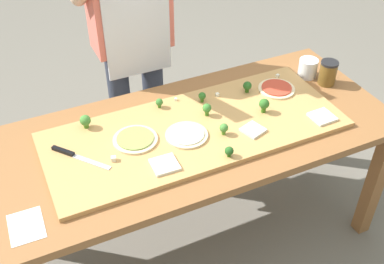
% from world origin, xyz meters
% --- Properties ---
extents(ground_plane, '(8.00, 8.00, 0.00)m').
position_xyz_m(ground_plane, '(0.00, 0.00, 0.00)').
color(ground_plane, '#6B665B').
extents(prep_table, '(1.89, 0.82, 0.75)m').
position_xyz_m(prep_table, '(0.00, 0.00, 0.67)').
color(prep_table, brown).
rests_on(prep_table, ground).
extents(cutting_board, '(1.37, 0.55, 0.02)m').
position_xyz_m(cutting_board, '(0.01, -0.01, 0.77)').
color(cutting_board, tan).
rests_on(cutting_board, prep_table).
extents(chefs_knife, '(0.20, 0.24, 0.02)m').
position_xyz_m(chefs_knife, '(-0.54, 0.03, 0.78)').
color(chefs_knife, '#B7BABF').
rests_on(chefs_knife, cutting_board).
extents(pizza_whole_tomato_red, '(0.18, 0.18, 0.02)m').
position_xyz_m(pizza_whole_tomato_red, '(0.51, 0.09, 0.78)').
color(pizza_whole_tomato_red, beige).
rests_on(pizza_whole_tomato_red, cutting_board).
extents(pizza_whole_white_garlic, '(0.19, 0.19, 0.02)m').
position_xyz_m(pizza_whole_white_garlic, '(-0.05, -0.05, 0.78)').
color(pizza_whole_white_garlic, beige).
rests_on(pizza_whole_white_garlic, cutting_board).
extents(pizza_whole_pesto_green, '(0.20, 0.20, 0.02)m').
position_xyz_m(pizza_whole_pesto_green, '(-0.27, 0.02, 0.78)').
color(pizza_whole_pesto_green, beige).
rests_on(pizza_whole_pesto_green, cutting_board).
extents(pizza_slice_far_right, '(0.11, 0.11, 0.01)m').
position_xyz_m(pizza_slice_far_right, '(0.58, -0.20, 0.78)').
color(pizza_slice_far_right, silver).
rests_on(pizza_slice_far_right, cutting_board).
extents(pizza_slice_far_left, '(0.11, 0.11, 0.01)m').
position_xyz_m(pizza_slice_far_left, '(-0.22, -0.19, 0.78)').
color(pizza_slice_far_left, silver).
rests_on(pizza_slice_far_left, cutting_board).
extents(pizza_slice_center, '(0.11, 0.11, 0.01)m').
position_xyz_m(pizza_slice_center, '(0.23, -0.14, 0.78)').
color(pizza_slice_center, silver).
rests_on(pizza_slice_center, cutting_board).
extents(broccoli_floret_center_right, '(0.05, 0.05, 0.07)m').
position_xyz_m(broccoli_floret_center_right, '(0.35, -0.04, 0.82)').
color(broccoli_floret_center_right, '#366618').
rests_on(broccoli_floret_center_right, cutting_board).
extents(broccoli_floret_front_left, '(0.04, 0.04, 0.06)m').
position_xyz_m(broccoli_floret_front_left, '(0.10, -0.11, 0.81)').
color(broccoli_floret_front_left, '#487A23').
rests_on(broccoli_floret_front_left, cutting_board).
extents(broccoli_floret_back_left, '(0.05, 0.05, 0.07)m').
position_xyz_m(broccoli_floret_back_left, '(-0.44, 0.20, 0.81)').
color(broccoli_floret_back_left, '#487A23').
rests_on(broccoli_floret_back_left, cutting_board).
extents(broccoli_floret_front_mid, '(0.04, 0.04, 0.05)m').
position_xyz_m(broccoli_floret_front_mid, '(0.12, 0.16, 0.81)').
color(broccoli_floret_front_mid, '#366618').
rests_on(broccoli_floret_front_mid, cutting_board).
extents(broccoli_floret_center_left, '(0.04, 0.04, 0.05)m').
position_xyz_m(broccoli_floret_center_left, '(0.05, -0.25, 0.80)').
color(broccoli_floret_center_left, '#2C5915').
rests_on(broccoli_floret_center_left, cutting_board).
extents(broccoli_floret_front_right, '(0.04, 0.04, 0.06)m').
position_xyz_m(broccoli_floret_front_right, '(0.10, 0.05, 0.82)').
color(broccoli_floret_front_right, '#3F7220').
rests_on(broccoli_floret_front_right, cutting_board).
extents(broccoli_floret_back_right, '(0.04, 0.04, 0.06)m').
position_xyz_m(broccoli_floret_back_right, '(0.37, 0.14, 0.81)').
color(broccoli_floret_back_right, '#2C5915').
rests_on(broccoli_floret_back_right, cutting_board).
extents(broccoli_floret_back_mid, '(0.04, 0.04, 0.05)m').
position_xyz_m(broccoli_floret_back_mid, '(-0.08, 0.20, 0.81)').
color(broccoli_floret_back_mid, '#3F7220').
rests_on(broccoli_floret_back_mid, cutting_board).
extents(cheese_crumble_a, '(0.02, 0.02, 0.02)m').
position_xyz_m(cheese_crumble_a, '(-0.40, -0.07, 0.79)').
color(cheese_crumble_a, silver).
rests_on(cheese_crumble_a, cutting_board).
extents(cheese_crumble_b, '(0.02, 0.02, 0.01)m').
position_xyz_m(cheese_crumble_b, '(0.01, 0.22, 0.78)').
color(cheese_crumble_b, white).
rests_on(cheese_crumble_b, cutting_board).
extents(cheese_crumble_c, '(0.02, 0.02, 0.01)m').
position_xyz_m(cheese_crumble_c, '(0.58, 0.19, 0.78)').
color(cheese_crumble_c, white).
rests_on(cheese_crumble_c, cutting_board).
extents(cheese_crumble_d, '(0.02, 0.02, 0.02)m').
position_xyz_m(cheese_crumble_d, '(0.21, 0.17, 0.79)').
color(cheese_crumble_d, silver).
rests_on(cheese_crumble_d, cutting_board).
extents(flour_cup, '(0.10, 0.10, 0.10)m').
position_xyz_m(flour_cup, '(0.75, 0.16, 0.80)').
color(flour_cup, white).
rests_on(flour_cup, prep_table).
extents(sauce_jar, '(0.09, 0.09, 0.13)m').
position_xyz_m(sauce_jar, '(0.80, 0.06, 0.82)').
color(sauce_jar, brown).
rests_on(sauce_jar, prep_table).
extents(recipe_note, '(0.13, 0.16, 0.00)m').
position_xyz_m(recipe_note, '(-0.79, -0.25, 0.76)').
color(recipe_note, white).
rests_on(recipe_note, prep_table).
extents(cook_center, '(0.54, 0.39, 1.67)m').
position_xyz_m(cook_center, '(-0.06, 0.61, 1.00)').
color(cook_center, '#333847').
rests_on(cook_center, ground).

